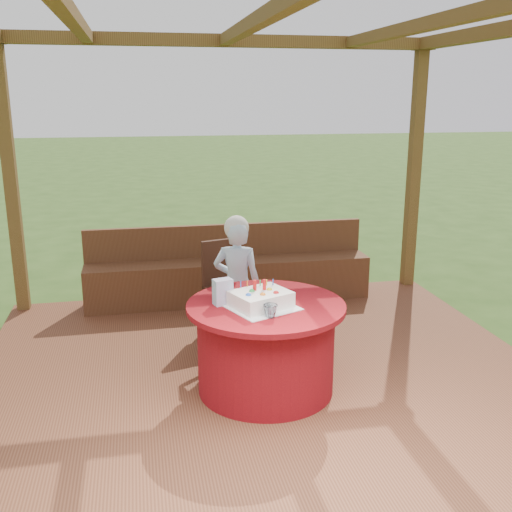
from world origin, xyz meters
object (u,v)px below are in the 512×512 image
Objects in this scene: table at (266,346)px; birthday_cake at (261,299)px; elderly_woman at (237,280)px; gift_bag at (223,292)px; drinking_glass at (270,311)px; chair at (227,282)px; bench at (229,276)px.

birthday_cake is at bearing -129.79° from table.
table is 0.90m from elderly_woman.
elderly_woman is 2.02× the size of birthday_cake.
table is 2.01× the size of birthday_cake.
drinking_glass is (0.28, -0.33, -0.05)m from gift_bag.
elderly_woman is 1.15m from drinking_glass.
table is 6.12× the size of gift_bag.
elderly_woman is (0.03, -0.39, 0.14)m from chair.
chair is at bearing 65.44° from gift_bag.
gift_bag is at bearing 156.29° from birthday_cake.
drinking_glass is at bearing -96.10° from table.
gift_bag is (-0.35, -2.00, 0.51)m from bench.
bench is 2.10m from gift_bag.
bench is 2.17m from birthday_cake.
elderly_woman is 0.94m from birthday_cake.
table is 1.26m from chair.
chair is at bearing 92.16° from birthday_cake.
birthday_cake is at bearing 96.07° from drinking_glass.
elderly_woman reaches higher than chair.
bench is at bearing 88.77° from table.
drinking_glass reaches higher than table.
bench is 2.06m from table.
gift_bag reaches higher than bench.
elderly_woman reaches higher than birthday_cake.
bench is 2.59× the size of table.
drinking_glass is at bearing -88.10° from elderly_woman.
birthday_cake is at bearing -38.55° from gift_bag.
table is 0.53m from gift_bag.
elderly_woman reaches higher than gift_bag.
table is at bearing -91.23° from bench.
gift_bag is (-0.26, 0.11, 0.04)m from birthday_cake.
birthday_cake is at bearing -92.60° from bench.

